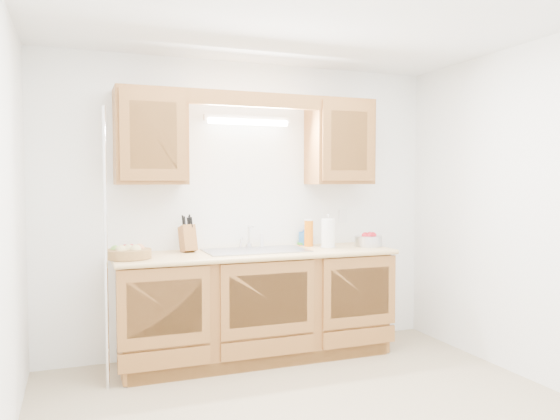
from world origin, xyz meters
name	(u,v)px	position (x,y,z in m)	size (l,w,h in m)	color
room	(317,218)	(0.00, 0.00, 1.25)	(3.52, 3.50, 2.50)	tan
base_cabinets	(256,306)	(0.00, 1.20, 0.44)	(2.20, 0.60, 0.86)	#A0632F
countertop	(257,254)	(0.00, 1.19, 0.88)	(2.30, 0.63, 0.04)	#E0BB75
upper_cabinet_left	(150,137)	(-0.83, 1.33, 1.83)	(0.55, 0.33, 0.75)	#A0632F
upper_cabinet_right	(339,142)	(0.83, 1.33, 1.83)	(0.55, 0.33, 0.75)	#A0632F
valance	(256,100)	(0.00, 1.19, 2.14)	(2.20, 0.05, 0.12)	#A0632F
fluorescent_fixture	(248,120)	(0.00, 1.42, 2.00)	(0.76, 0.08, 0.08)	white
sink	(256,260)	(0.00, 1.21, 0.83)	(0.84, 0.46, 0.36)	#9E9EA3
wire_shelf_pole	(106,249)	(-1.20, 0.94, 1.00)	(0.03, 0.03, 2.00)	silver
outlet_plate	(343,216)	(0.95, 1.49, 1.15)	(0.08, 0.01, 0.12)	white
fruit_basket	(128,252)	(-1.03, 1.11, 0.95)	(0.41, 0.41, 0.10)	#A67343
knife_block	(188,238)	(-0.54, 1.35, 1.01)	(0.14, 0.20, 0.32)	#A0632F
orange_canister	(309,233)	(0.54, 1.35, 1.02)	(0.09, 0.09, 0.24)	orange
soap_bottle	(305,235)	(0.54, 1.44, 0.99)	(0.08, 0.08, 0.18)	#2364B1
sponge	(305,244)	(0.54, 1.44, 0.91)	(0.14, 0.10, 0.03)	#CC333F
paper_towel	(328,234)	(0.65, 1.18, 1.02)	(0.14, 0.14, 0.30)	silver
apple_bowl	(368,240)	(1.03, 1.16, 0.96)	(0.25, 0.25, 0.13)	silver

